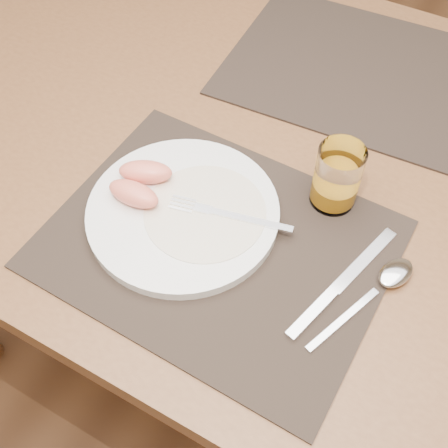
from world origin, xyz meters
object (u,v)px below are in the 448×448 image
Objects in this scene: placemat_near at (217,244)px; plate at (183,212)px; fork at (220,213)px; spoon at (388,279)px; table at (291,181)px; knife at (335,290)px; placemat_far at (360,70)px; juice_glass at (336,179)px.

placemat_near is 1.67× the size of plate.
fork is 0.93× the size of spoon.
knife is (0.15, -0.21, 0.09)m from table.
fork reaches higher than placemat_near.
knife is (0.13, -0.43, 0.00)m from placemat_far.
placemat_near is 0.19m from juice_glass.
spoon is at bearing 4.83° from fork.
fork is at bearing -137.35° from juice_glass.
plate is 0.22m from juice_glass.
knife is 1.16× the size of spoon.
juice_glass is (0.07, -0.29, 0.05)m from placemat_far.
plate is at bearing -111.90° from table.
juice_glass is at bearing 141.57° from spoon.
table is 5.19× the size of plate.
juice_glass reaches higher than knife.
knife is at bearing -73.14° from placemat_far.
fork is at bearing -175.17° from spoon.
table is 14.23× the size of juice_glass.
plate is 0.29m from spoon.
plate is 0.05m from fork.
placemat_near is 2.59× the size of fork.
juice_glass is (0.09, -0.07, 0.13)m from table.
juice_glass is (-0.06, 0.14, 0.04)m from knife.
table is at bearing 140.88° from juice_glass.
plate reaches higher than knife.
knife is (0.17, 0.01, 0.00)m from placemat_near.
placemat_far is 0.30m from juice_glass.
plate is (-0.06, 0.02, 0.01)m from placemat_near.
spoon is (0.19, -0.39, 0.01)m from placemat_far.
plate is at bearing 177.71° from knife.
placemat_far reaches higher than table.
juice_glass is at bearing -76.73° from placemat_far.
fork is (0.05, 0.02, 0.01)m from plate.
placemat_near and placemat_far have the same top height.
juice_glass is at bearing -39.12° from table.
spoon is at bearing 7.44° from plate.
spoon is at bearing 13.76° from placemat_near.
plate is 2.74× the size of juice_glass.
fork is 0.24m from spoon.
placemat_far is 1.67× the size of plate.
plate is at bearing -172.56° from spoon.
spoon is (0.22, 0.05, 0.01)m from placemat_near.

